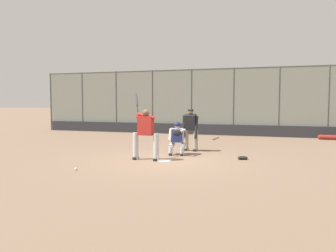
# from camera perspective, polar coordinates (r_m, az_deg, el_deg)

# --- Properties ---
(ground_plane) EXTENTS (160.00, 160.00, 0.00)m
(ground_plane) POSITION_cam_1_polar(r_m,az_deg,el_deg) (10.64, -0.70, -6.05)
(ground_plane) COLOR #7A604C
(home_plate_marker) EXTENTS (0.43, 0.43, 0.01)m
(home_plate_marker) POSITION_cam_1_polar(r_m,az_deg,el_deg) (10.64, -0.70, -6.02)
(home_plate_marker) COLOR white
(home_plate_marker) RESTS_ON ground_plane
(backstop_fence) EXTENTS (22.02, 0.08, 3.82)m
(backstop_fence) POSITION_cam_1_polar(r_m,az_deg,el_deg) (19.05, 7.64, 4.49)
(backstop_fence) COLOR #515651
(backstop_fence) RESTS_ON ground_plane
(padding_wall) EXTENTS (21.50, 0.18, 0.61)m
(padding_wall) POSITION_cam_1_polar(r_m,az_deg,el_deg) (19.02, 7.54, -0.62)
(padding_wall) COLOR #28282D
(padding_wall) RESTS_ON ground_plane
(bleachers_beyond) EXTENTS (15.36, 1.95, 1.16)m
(bleachers_beyond) POSITION_cam_1_polar(r_m,az_deg,el_deg) (21.68, 2.72, 0.21)
(bleachers_beyond) COLOR slate
(bleachers_beyond) RESTS_ON ground_plane
(batter_at_plate) EXTENTS (1.02, 0.64, 2.19)m
(batter_at_plate) POSITION_cam_1_polar(r_m,az_deg,el_deg) (10.66, -3.92, -1.15)
(batter_at_plate) COLOR #B7B7BC
(batter_at_plate) RESTS_ON ground_plane
(catcher_behind_plate) EXTENTS (0.65, 0.76, 1.19)m
(catcher_behind_plate) POSITION_cam_1_polar(r_m,az_deg,el_deg) (11.73, 1.60, -2.06)
(catcher_behind_plate) COLOR #B7B7BC
(catcher_behind_plate) RESTS_ON ground_plane
(umpire_home) EXTENTS (0.66, 0.44, 1.62)m
(umpire_home) POSITION_cam_1_polar(r_m,az_deg,el_deg) (12.63, 3.95, -0.46)
(umpire_home) COLOR gray
(umpire_home) RESTS_ON ground_plane
(spare_bat_near_backstop) EXTENTS (0.24, 0.88, 0.07)m
(spare_bat_near_backstop) POSITION_cam_1_polar(r_m,az_deg,el_deg) (16.80, 8.13, -2.19)
(spare_bat_near_backstop) COLOR black
(spare_bat_near_backstop) RESTS_ON ground_plane
(fielding_glove_on_dirt) EXTENTS (0.32, 0.25, 0.12)m
(fielding_glove_on_dirt) POSITION_cam_1_polar(r_m,az_deg,el_deg) (11.10, 12.83, -5.42)
(fielding_glove_on_dirt) COLOR black
(fielding_glove_on_dirt) RESTS_ON ground_plane
(baseball_loose) EXTENTS (0.07, 0.07, 0.07)m
(baseball_loose) POSITION_cam_1_polar(r_m,az_deg,el_deg) (9.52, -15.75, -7.21)
(baseball_loose) COLOR white
(baseball_loose) RESTS_ON ground_plane
(equipment_bag_dugout_side) EXTENTS (1.22, 0.24, 0.24)m
(equipment_bag_dugout_side) POSITION_cam_1_polar(r_m,az_deg,el_deg) (18.34, 26.50, -1.78)
(equipment_bag_dugout_side) COLOR maroon
(equipment_bag_dugout_side) RESTS_ON ground_plane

